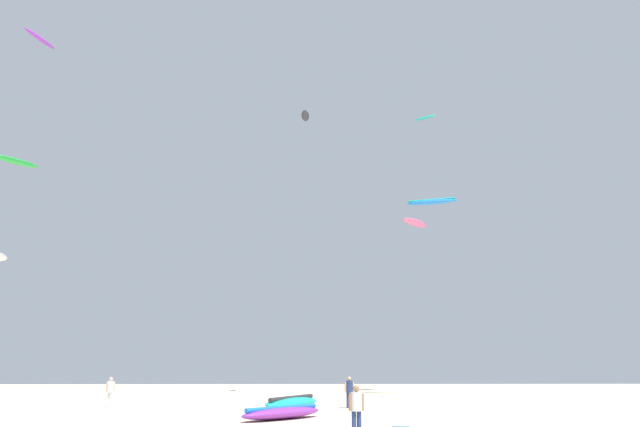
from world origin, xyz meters
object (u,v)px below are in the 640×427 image
at_px(kite_grounded_mid, 292,402).
at_px(kite_aloft_6, 305,116).
at_px(person_midground, 110,389).
at_px(kite_aloft_0, 40,38).
at_px(person_foreground, 356,406).
at_px(kite_grounded_near, 282,413).
at_px(kite_aloft_2, 15,161).
at_px(kite_aloft_4, 432,202).
at_px(person_left, 349,390).
at_px(kite_aloft_5, 425,118).
at_px(kite_aloft_1, 415,223).

relative_size(kite_grounded_mid, kite_aloft_6, 2.41).
xyz_separation_m(person_midground, kite_aloft_0, (-5.84, -0.04, 21.04)).
relative_size(person_foreground, kite_grounded_near, 0.37).
bearing_deg(person_foreground, kite_aloft_6, -14.41).
bearing_deg(kite_aloft_0, kite_aloft_2, -74.76).
height_order(kite_aloft_4, kite_aloft_6, kite_aloft_6).
xyz_separation_m(kite_grounded_near, kite_aloft_6, (0.87, 20.41, 21.41)).
bearing_deg(person_midground, kite_aloft_2, 137.84).
relative_size(kite_grounded_mid, kite_aloft_4, 1.37).
xyz_separation_m(person_left, kite_aloft_5, (8.57, 20.67, 23.47)).
xyz_separation_m(kite_grounded_near, kite_aloft_4, (10.53, 19.02, 13.99)).
height_order(person_midground, kite_aloft_0, kite_aloft_0).
bearing_deg(person_midground, kite_aloft_6, -31.65).
height_order(kite_grounded_mid, kite_aloft_1, kite_aloft_1).
distance_m(kite_grounded_near, kite_aloft_4, 25.85).
bearing_deg(kite_grounded_near, kite_aloft_4, 61.03).
bearing_deg(person_left, person_foreground, 165.12).
distance_m(person_foreground, kite_grounded_near, 7.20).
height_order(person_foreground, kite_grounded_near, person_foreground).
distance_m(person_foreground, kite_aloft_0, 31.67).
bearing_deg(kite_grounded_near, kite_aloft_6, 87.56).
relative_size(person_left, kite_aloft_1, 0.40).
distance_m(person_left, kite_aloft_2, 21.63).
distance_m(kite_aloft_1, kite_aloft_4, 6.63).
height_order(kite_aloft_0, kite_aloft_1, kite_aloft_0).
xyz_separation_m(kite_grounded_near, kite_aloft_2, (-14.59, 4.74, 12.58)).
xyz_separation_m(kite_grounded_near, kite_grounded_mid, (0.27, 6.84, 0.04)).
distance_m(person_midground, kite_grounded_mid, 10.18).
xyz_separation_m(kite_aloft_1, kite_aloft_6, (-9.45, -5.23, 7.63)).
relative_size(person_midground, kite_aloft_6, 0.69).
height_order(kite_aloft_0, kite_aloft_5, kite_aloft_5).
bearing_deg(kite_aloft_2, kite_grounded_near, -18.00).
distance_m(kite_grounded_near, kite_aloft_6, 29.59).
xyz_separation_m(person_foreground, kite_aloft_5, (9.23, 34.31, 23.46)).
bearing_deg(kite_aloft_4, person_left, -120.86).
relative_size(kite_aloft_4, kite_aloft_6, 1.77).
relative_size(kite_grounded_near, kite_aloft_4, 1.10).
xyz_separation_m(person_midground, kite_aloft_5, (21.66, 19.17, 23.50)).
relative_size(person_left, kite_aloft_5, 0.76).
bearing_deg(kite_grounded_mid, kite_aloft_0, 174.24).
bearing_deg(person_foreground, person_midground, 21.16).
height_order(kite_aloft_1, kite_aloft_6, kite_aloft_6).
bearing_deg(kite_grounded_mid, kite_grounded_near, -92.28).
height_order(person_left, kite_aloft_2, kite_aloft_2).
bearing_deg(kite_aloft_4, person_midground, -152.57).
relative_size(person_midground, kite_grounded_near, 0.36).
bearing_deg(kite_aloft_2, kite_aloft_0, 105.24).
bearing_deg(person_left, kite_aloft_1, -32.64).
xyz_separation_m(person_midground, kite_aloft_1, (20.08, 17.15, 13.14)).
bearing_deg(kite_aloft_6, kite_aloft_0, -144.01).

